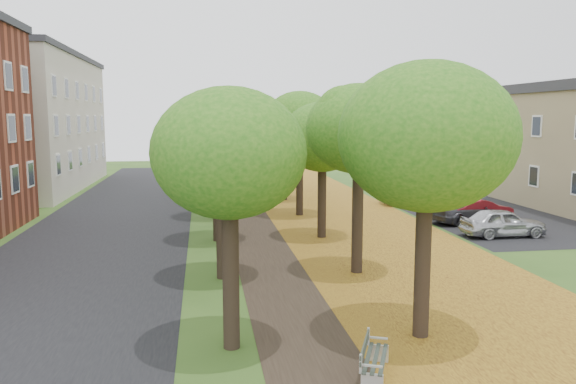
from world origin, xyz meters
name	(u,v)px	position (x,y,z in m)	size (l,w,h in m)	color
ground	(321,342)	(0.00, 0.00, 0.00)	(120.00, 120.00, 0.00)	#2D4C19
street_asphalt	(107,231)	(-7.50, 15.00, 0.00)	(8.00, 70.00, 0.01)	black
footpath	(259,226)	(0.00, 15.00, 0.00)	(3.20, 70.00, 0.01)	black
leaf_verge	(354,224)	(5.00, 15.00, 0.01)	(7.50, 70.00, 0.01)	#B88B22
parking_lot	(496,216)	(13.50, 16.00, 0.00)	(9.00, 16.00, 0.01)	black
tree_row_west	(214,131)	(-2.20, 15.00, 4.88)	(3.95, 33.95, 6.59)	black
tree_row_east	(310,130)	(2.60, 15.00, 4.88)	(3.95, 33.95, 6.59)	black
building_cream	(15,121)	(-17.00, 33.00, 5.21)	(10.30, 20.30, 10.40)	beige
bench	(373,358)	(0.73, -1.98, 0.40)	(1.06, 1.68, 0.77)	#2A352C
car_silver	(503,223)	(11.00, 10.88, 0.66)	(1.56, 3.88, 1.32)	#B2B2B7
car_red	(478,210)	(11.60, 14.44, 0.63)	(1.34, 3.84, 1.26)	maroon
car_grey	(468,211)	(11.00, 14.36, 0.63)	(1.77, 4.35, 1.26)	#38373D
car_white	(423,193)	(11.03, 20.65, 0.72)	(2.39, 5.18, 1.44)	silver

